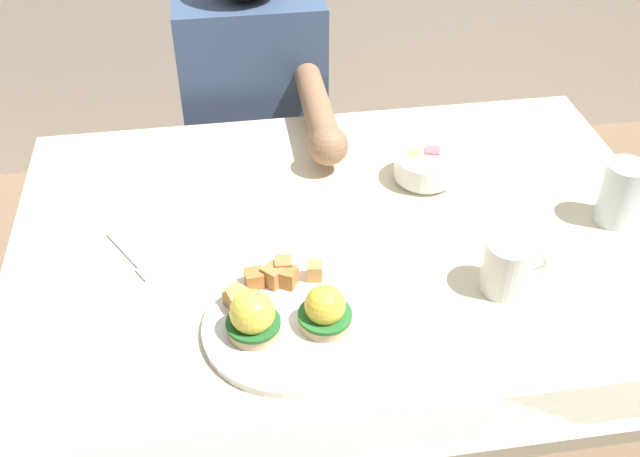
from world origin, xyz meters
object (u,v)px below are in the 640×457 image
at_px(coffee_mug, 509,265).
at_px(fork, 133,258).
at_px(dining_table, 348,286).
at_px(water_glass_near, 619,197).
at_px(diner_person, 257,120).
at_px(eggs_benedict_plate, 285,317).
at_px(fruit_bowl, 424,167).

relative_size(coffee_mug, fork, 0.78).
distance_m(coffee_mug, fork, 0.64).
xyz_separation_m(dining_table, water_glass_near, (0.49, -0.01, 0.16)).
xyz_separation_m(water_glass_near, diner_person, (-0.61, 0.61, -0.14)).
bearing_deg(water_glass_near, eggs_benedict_plate, -164.02).
bearing_deg(coffee_mug, fork, 164.82).
bearing_deg(water_glass_near, dining_table, 179.08).
relative_size(dining_table, diner_person, 1.05).
bearing_deg(fruit_bowl, diner_person, 124.66).
height_order(eggs_benedict_plate, diner_person, diner_person).
bearing_deg(eggs_benedict_plate, water_glass_near, 15.98).
distance_m(fruit_bowl, coffee_mug, 0.33).
xyz_separation_m(eggs_benedict_plate, coffee_mug, (0.37, 0.04, 0.03)).
bearing_deg(water_glass_near, fork, 178.50).
bearing_deg(fruit_bowl, water_glass_near, -29.68).
xyz_separation_m(eggs_benedict_plate, diner_person, (0.02, 0.79, -0.12)).
bearing_deg(fruit_bowl, fork, -164.51).
distance_m(eggs_benedict_plate, fork, 0.32).
distance_m(dining_table, eggs_benedict_plate, 0.27).
height_order(coffee_mug, fork, coffee_mug).
bearing_deg(fork, eggs_benedict_plate, -39.84).
xyz_separation_m(dining_table, coffee_mug, (0.23, -0.15, 0.16)).
bearing_deg(diner_person, dining_table, -79.05).
distance_m(dining_table, fruit_bowl, 0.28).
bearing_deg(fork, fruit_bowl, 15.49).
bearing_deg(fork, water_glass_near, -1.50).
bearing_deg(dining_table, water_glass_near, -0.92).
bearing_deg(dining_table, coffee_mug, -32.93).
relative_size(dining_table, water_glass_near, 9.89).
distance_m(eggs_benedict_plate, coffee_mug, 0.37).
distance_m(dining_table, diner_person, 0.61).
height_order(eggs_benedict_plate, water_glass_near, water_glass_near).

